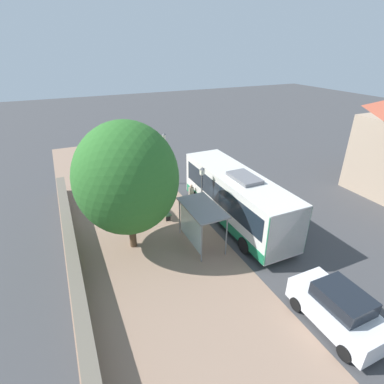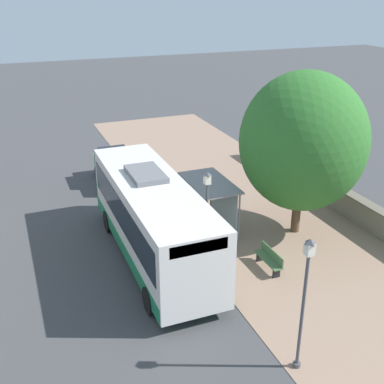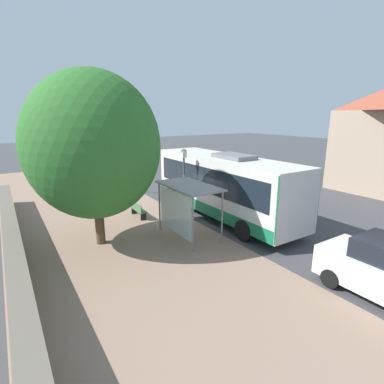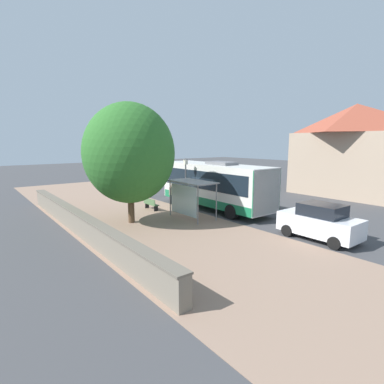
# 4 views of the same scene
# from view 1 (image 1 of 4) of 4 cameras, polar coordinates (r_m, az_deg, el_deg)

# --- Properties ---
(ground_plane) EXTENTS (120.00, 120.00, 0.00)m
(ground_plane) POSITION_cam_1_polar(r_m,az_deg,el_deg) (19.67, 4.07, -7.03)
(ground_plane) COLOR #424244
(ground_plane) RESTS_ON ground
(sidewalk_plaza) EXTENTS (9.00, 44.00, 0.02)m
(sidewalk_plaza) POSITION_cam_1_polar(r_m,az_deg,el_deg) (18.28, -8.65, -10.18)
(sidewalk_plaza) COLOR #937560
(sidewalk_plaza) RESTS_ON ground
(stone_wall) EXTENTS (0.60, 20.00, 1.24)m
(stone_wall) POSITION_cam_1_polar(r_m,az_deg,el_deg) (17.57, -21.76, -11.25)
(stone_wall) COLOR slate
(stone_wall) RESTS_ON ground
(bus) EXTENTS (2.78, 10.01, 3.66)m
(bus) POSITION_cam_1_polar(r_m,az_deg,el_deg) (19.64, 8.40, -0.92)
(bus) COLOR silver
(bus) RESTS_ON ground
(bus_shelter) EXTENTS (1.83, 3.36, 2.52)m
(bus_shelter) POSITION_cam_1_polar(r_m,az_deg,el_deg) (17.13, 1.41, -4.14)
(bus_shelter) COLOR slate
(bus_shelter) RESTS_ON ground
(pedestrian) EXTENTS (0.34, 0.22, 1.63)m
(pedestrian) POSITION_cam_1_polar(r_m,az_deg,el_deg) (22.05, -0.16, -0.18)
(pedestrian) COLOR #2D3347
(pedestrian) RESTS_ON ground
(bench) EXTENTS (0.40, 1.66, 0.88)m
(bench) POSITION_cam_1_polar(r_m,az_deg,el_deg) (20.81, -5.37, -3.52)
(bench) COLOR #4C7247
(bench) RESTS_ON ground
(street_lamp_near) EXTENTS (0.28, 0.28, 3.94)m
(street_lamp_near) POSITION_cam_1_polar(r_m,az_deg,el_deg) (19.27, 1.88, 0.32)
(street_lamp_near) COLOR #4C4C51
(street_lamp_near) RESTS_ON ground
(street_lamp_far) EXTENTS (0.28, 0.28, 4.43)m
(street_lamp_far) POSITION_cam_1_polar(r_m,az_deg,el_deg) (24.91, -5.25, 7.08)
(street_lamp_far) COLOR #4C4C51
(street_lamp_far) RESTS_ON ground
(shade_tree) EXTENTS (5.60, 5.60, 7.48)m
(shade_tree) POSITION_cam_1_polar(r_m,az_deg,el_deg) (16.29, -12.34, 2.55)
(shade_tree) COLOR brown
(shade_tree) RESTS_ON ground
(parked_car_behind_bus) EXTENTS (2.00, 4.03, 1.92)m
(parked_car_behind_bus) POSITION_cam_1_polar(r_m,az_deg,el_deg) (14.65, 26.05, -19.40)
(parked_car_behind_bus) COLOR silver
(parked_car_behind_bus) RESTS_ON ground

